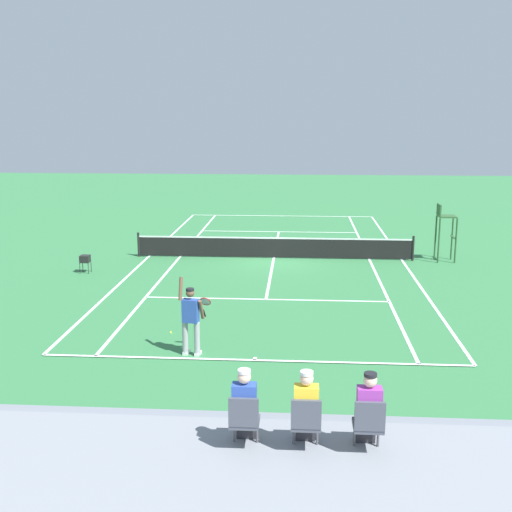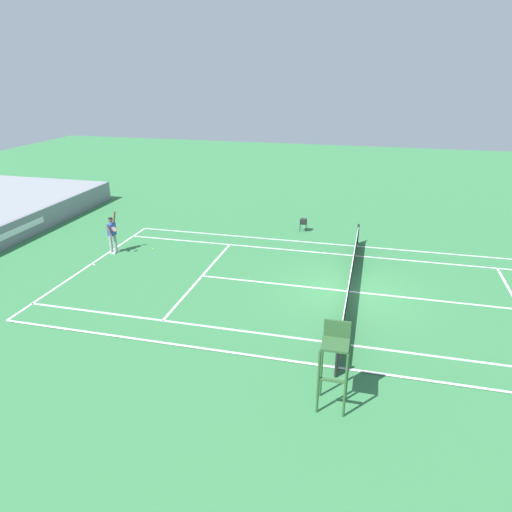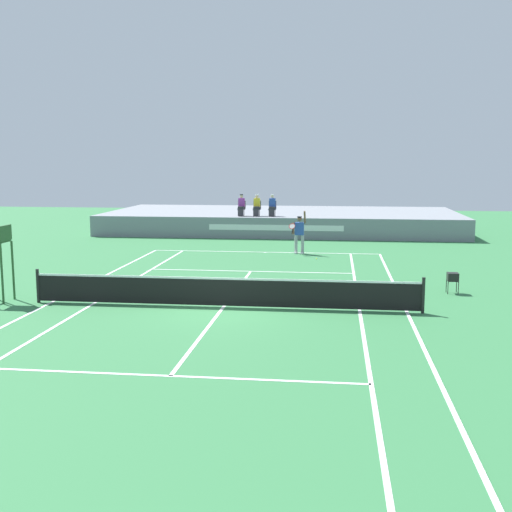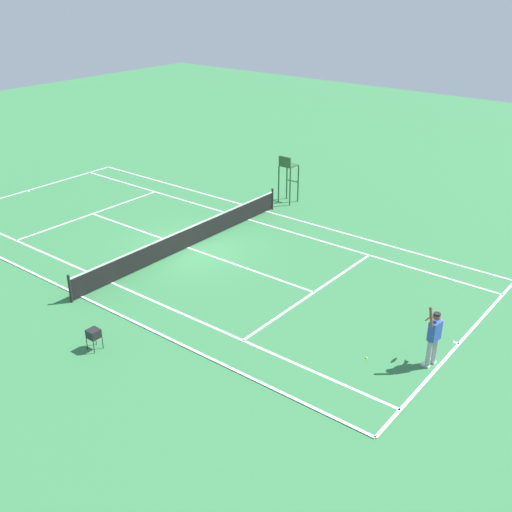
% 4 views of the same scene
% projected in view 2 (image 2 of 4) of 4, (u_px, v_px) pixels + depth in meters
% --- Properties ---
extents(ground_plane, '(80.00, 80.00, 0.00)m').
position_uv_depth(ground_plane, '(349.00, 292.00, 19.51)').
color(ground_plane, '#337542').
extents(court, '(11.08, 23.88, 0.03)m').
position_uv_depth(court, '(349.00, 292.00, 19.50)').
color(court, '#337542').
rests_on(court, ground).
extents(net, '(11.98, 0.10, 1.07)m').
position_uv_depth(net, '(350.00, 280.00, 19.32)').
color(net, black).
rests_on(net, ground).
extents(tennis_player, '(0.81, 0.62, 2.08)m').
position_uv_depth(tennis_player, '(112.00, 234.00, 23.28)').
color(tennis_player, '#9E9EA3').
rests_on(tennis_player, ground).
extents(tennis_ball, '(0.07, 0.07, 0.07)m').
position_uv_depth(tennis_ball, '(153.00, 249.00, 24.06)').
color(tennis_ball, '#D1E533').
rests_on(tennis_ball, ground).
extents(umpire_chair, '(0.77, 0.77, 2.44)m').
position_uv_depth(umpire_chair, '(335.00, 355.00, 12.44)').
color(umpire_chair, '#2D562D').
rests_on(umpire_chair, ground).
extents(ball_hopper, '(0.36, 0.36, 0.70)m').
position_uv_depth(ball_hopper, '(303.00, 221.00, 26.59)').
color(ball_hopper, black).
rests_on(ball_hopper, ground).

